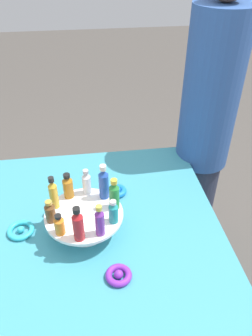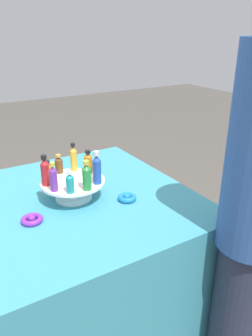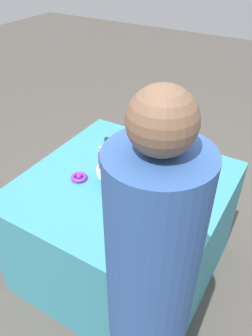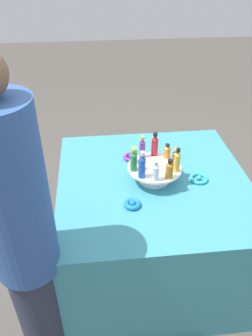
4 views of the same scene
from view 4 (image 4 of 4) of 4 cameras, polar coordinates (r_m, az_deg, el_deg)
name	(u,v)px [view 4 (image 4 of 4)]	position (r m, az deg, el deg)	size (l,w,h in m)	color
ground_plane	(149,263)	(2.33, 3.98, -16.17)	(12.00, 12.00, 0.00)	#4C4742
party_table	(151,226)	(2.07, 4.38, -9.97)	(1.07, 1.07, 0.71)	teal
display_stand	(154,171)	(1.80, 4.97, -0.53)	(0.29, 0.29, 0.09)	white
bottle_brown	(176,157)	(1.80, 8.66, 1.94)	(0.04, 0.04, 0.09)	brown
bottle_orange	(167,151)	(1.84, 7.18, 2.91)	(0.04, 0.04, 0.09)	orange
bottle_red	(155,145)	(1.85, 5.03, 4.02)	(0.04, 0.04, 0.14)	#B21E23
bottle_purple	(142,148)	(1.83, 2.84, 3.58)	(0.03, 0.03, 0.13)	#702D93
bottle_teal	(134,155)	(1.78, 1.43, 2.22)	(0.03, 0.03, 0.10)	teal
bottle_green	(134,160)	(1.71, 1.37, 1.35)	(0.04, 0.04, 0.13)	#288438
bottle_blue	(142,166)	(1.66, 2.81, 0.42)	(0.04, 0.04, 0.15)	#234CAD
bottle_clear	(156,172)	(1.65, 5.20, -0.62)	(0.03, 0.03, 0.11)	silver
bottle_amber	(169,170)	(1.68, 7.56, -0.27)	(0.04, 0.04, 0.11)	#AD6B19
bottle_gold	(177,161)	(1.72, 8.91, 1.22)	(0.03, 0.03, 0.14)	gold
ribbon_bow_blue	(132,204)	(1.65, 1.12, -6.28)	(0.09, 0.09, 0.03)	blue
ribbon_bow_teal	(199,178)	(1.87, 12.55, -1.77)	(0.10, 0.10, 0.03)	#2DB7CC
ribbon_bow_purple	(131,157)	(2.00, 0.85, 1.93)	(0.09, 0.09, 0.03)	purple
person_figure	(24,243)	(1.43, -17.27, -12.33)	(0.27, 0.27, 1.58)	#282D42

